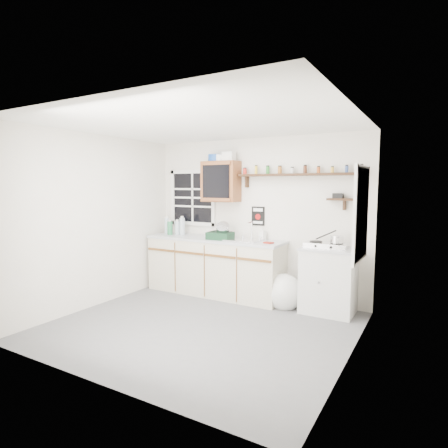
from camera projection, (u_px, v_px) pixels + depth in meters
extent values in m
cube|color=#5A595C|center=(201.00, 327.00, 4.70)|extent=(3.60, 3.20, 0.02)
cube|color=white|center=(199.00, 122.00, 4.44)|extent=(3.60, 3.20, 0.02)
cube|color=beige|center=(97.00, 221.00, 5.47)|extent=(0.02, 3.20, 2.50)
cube|color=beige|center=(353.00, 238.00, 3.67)|extent=(0.02, 3.20, 2.50)
cube|color=beige|center=(256.00, 218.00, 5.96)|extent=(3.60, 0.02, 2.50)
cube|color=beige|center=(95.00, 246.00, 3.18)|extent=(3.60, 0.02, 2.50)
cube|color=beige|center=(215.00, 267.00, 6.06)|extent=(2.27, 0.60, 0.88)
cube|color=#A0A3A8|center=(214.00, 239.00, 6.02)|extent=(2.31, 0.62, 0.04)
cube|color=brown|center=(161.00, 250.00, 6.19)|extent=(0.53, 0.02, 0.03)
cube|color=brown|center=(189.00, 253.00, 5.91)|extent=(0.53, 0.02, 0.03)
cube|color=brown|center=(220.00, 256.00, 5.63)|extent=(0.53, 0.02, 0.03)
cube|color=brown|center=(254.00, 260.00, 5.35)|extent=(0.53, 0.02, 0.03)
cube|color=silver|center=(329.00, 281.00, 5.18)|extent=(0.70, 0.55, 0.88)
cube|color=#A0A3A8|center=(329.00, 249.00, 5.13)|extent=(0.73, 0.57, 0.03)
cube|color=silver|center=(244.00, 240.00, 5.75)|extent=(0.52, 0.44, 0.03)
cylinder|color=silver|center=(252.00, 231.00, 5.85)|extent=(0.02, 0.02, 0.28)
cylinder|color=silver|center=(250.00, 223.00, 5.78)|extent=(0.02, 0.14, 0.02)
cube|color=brown|center=(221.00, 182.00, 6.03)|extent=(0.60, 0.30, 0.65)
cube|color=black|center=(216.00, 181.00, 5.89)|extent=(0.48, 0.02, 0.52)
cylinder|color=#174397|center=(216.00, 158.00, 6.05)|extent=(0.24, 0.24, 0.11)
cube|color=silver|center=(229.00, 156.00, 5.92)|extent=(0.18, 0.15, 0.14)
cylinder|color=silver|center=(220.00, 158.00, 5.95)|extent=(0.12, 0.12, 0.10)
cube|color=black|center=(298.00, 175.00, 5.44)|extent=(1.91, 0.18, 0.04)
cube|color=black|center=(247.00, 182.00, 5.91)|extent=(0.03, 0.10, 0.18)
cube|color=black|center=(360.00, 181.00, 5.06)|extent=(0.03, 0.10, 0.18)
cylinder|color=red|center=(245.00, 171.00, 5.87)|extent=(0.06, 0.06, 0.09)
cylinder|color=black|center=(245.00, 168.00, 5.87)|extent=(0.05, 0.05, 0.02)
cylinder|color=gold|center=(256.00, 170.00, 5.77)|extent=(0.05, 0.05, 0.12)
cylinder|color=black|center=(256.00, 166.00, 5.77)|extent=(0.04, 0.04, 0.02)
cylinder|color=#267226|center=(268.00, 170.00, 5.68)|extent=(0.05, 0.05, 0.11)
cylinder|color=black|center=(268.00, 166.00, 5.67)|extent=(0.05, 0.05, 0.02)
cylinder|color=#99591E|center=(280.00, 170.00, 5.58)|extent=(0.06, 0.06, 0.10)
cylinder|color=black|center=(280.00, 166.00, 5.58)|extent=(0.05, 0.05, 0.02)
cylinder|color=silver|center=(292.00, 171.00, 5.49)|extent=(0.05, 0.05, 0.08)
cylinder|color=black|center=(292.00, 167.00, 5.48)|extent=(0.05, 0.05, 0.02)
cylinder|color=#4C2614|center=(305.00, 170.00, 5.39)|extent=(0.05, 0.05, 0.11)
cylinder|color=black|center=(305.00, 165.00, 5.38)|extent=(0.05, 0.05, 0.02)
cylinder|color=#B24C19|center=(318.00, 170.00, 5.29)|extent=(0.05, 0.05, 0.08)
cylinder|color=black|center=(319.00, 167.00, 5.29)|extent=(0.04, 0.04, 0.02)
cylinder|color=gold|center=(332.00, 170.00, 5.20)|extent=(0.05, 0.05, 0.08)
cylinder|color=black|center=(332.00, 167.00, 5.19)|extent=(0.04, 0.04, 0.02)
cylinder|color=#334C8C|center=(347.00, 169.00, 5.10)|extent=(0.05, 0.05, 0.09)
cylinder|color=black|center=(347.00, 165.00, 5.09)|extent=(0.04, 0.04, 0.02)
cylinder|color=maroon|center=(362.00, 169.00, 5.00)|extent=(0.05, 0.05, 0.10)
cylinder|color=black|center=(362.00, 164.00, 5.00)|extent=(0.04, 0.04, 0.02)
cube|color=black|center=(344.00, 199.00, 5.16)|extent=(0.45, 0.15, 0.03)
cube|color=black|center=(344.00, 205.00, 5.21)|extent=(0.03, 0.08, 0.14)
cube|color=black|center=(338.00, 196.00, 5.20)|extent=(0.14, 0.10, 0.07)
cube|color=black|center=(258.00, 216.00, 5.91)|extent=(0.22, 0.01, 0.30)
cube|color=white|center=(258.00, 210.00, 5.89)|extent=(0.16, 0.00, 0.05)
cylinder|color=#A50C0C|center=(258.00, 217.00, 5.91)|extent=(0.09, 0.01, 0.09)
cube|color=white|center=(258.00, 222.00, 5.92)|extent=(0.16, 0.00, 0.04)
cube|color=black|center=(193.00, 198.00, 6.50)|extent=(0.85, 0.02, 0.90)
cube|color=white|center=(193.00, 198.00, 6.50)|extent=(0.93, 0.03, 0.98)
cube|color=black|center=(362.00, 214.00, 4.14)|extent=(0.02, 0.70, 1.00)
cube|color=white|center=(362.00, 214.00, 4.14)|extent=(0.03, 0.78, 1.08)
cylinder|color=#A7B9C3|center=(167.00, 226.00, 6.49)|extent=(0.08, 0.08, 0.28)
cylinder|color=silver|center=(167.00, 217.00, 6.48)|extent=(0.05, 0.05, 0.03)
cylinder|color=#267243|center=(170.00, 228.00, 6.42)|extent=(0.09, 0.09, 0.23)
cylinder|color=silver|center=(170.00, 220.00, 6.41)|extent=(0.05, 0.05, 0.03)
cylinder|color=#A7B9C3|center=(177.00, 228.00, 6.43)|extent=(0.09, 0.09, 0.23)
cylinder|color=silver|center=(177.00, 220.00, 6.42)|extent=(0.05, 0.05, 0.03)
cylinder|color=#A7B9C3|center=(182.00, 226.00, 6.39)|extent=(0.09, 0.09, 0.29)
cylinder|color=silver|center=(182.00, 217.00, 6.37)|extent=(0.05, 0.05, 0.03)
cube|color=black|center=(220.00, 236.00, 5.86)|extent=(0.39, 0.31, 0.11)
cylinder|color=silver|center=(223.00, 229.00, 5.83)|extent=(0.29, 0.30, 0.23)
imported|color=silver|center=(263.00, 234.00, 5.81)|extent=(0.11, 0.11, 0.20)
cube|color=maroon|center=(268.00, 243.00, 5.46)|extent=(0.15, 0.13, 0.02)
cube|color=silver|center=(326.00, 245.00, 5.13)|extent=(0.58, 0.32, 0.07)
cylinder|color=black|center=(316.00, 242.00, 5.19)|extent=(0.17, 0.17, 0.01)
cylinder|color=black|center=(337.00, 243.00, 5.05)|extent=(0.17, 0.17, 0.01)
cylinder|color=silver|center=(337.00, 240.00, 5.05)|extent=(0.17, 0.17, 0.11)
cylinder|color=black|center=(326.00, 235.00, 5.20)|extent=(0.32, 0.15, 0.17)
ellipsoid|color=silver|center=(284.00, 292.00, 5.40)|extent=(0.47, 0.42, 0.49)
cone|color=silver|center=(286.00, 278.00, 5.36)|extent=(0.13, 0.13, 0.13)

